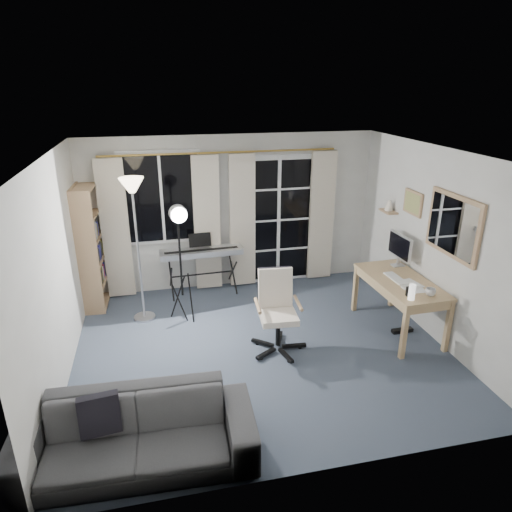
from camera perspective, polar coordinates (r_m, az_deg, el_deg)
The scene contains 17 objects.
floor at distance 5.85m, azimuth 0.55°, elevation -11.42°, with size 4.50×4.00×0.02m, color #384352.
window at distance 6.96m, azimuth -11.72°, elevation 7.10°, with size 1.20×0.08×1.40m.
french_door at distance 7.34m, azimuth 2.76°, elevation 4.39°, with size 1.32×0.09×2.11m.
curtains at distance 7.05m, azimuth -4.02°, elevation 4.25°, with size 3.60×0.07×2.13m.
bookshelf at distance 7.00m, azimuth -20.05°, elevation 0.77°, with size 0.33×0.85×1.80m.
torchiere_lamp at distance 6.09m, azimuth -15.03°, elevation 5.84°, with size 0.32×0.32×1.99m.
keyboard_piano at distance 6.97m, azimuth -6.84°, elevation 0.37°, with size 1.26×0.64×0.90m.
studio_light at distance 5.95m, azimuth -9.61°, elevation 3.48°, with size 0.33×0.34×1.70m.
office_chair at distance 5.60m, azimuth 2.58°, elevation -5.89°, with size 0.68×0.70×1.01m.
desk at distance 6.23m, azimuth 17.60°, elevation -3.60°, with size 0.72×1.37×0.72m.
monitor at distance 6.55m, azimuth 17.53°, elevation 1.06°, with size 0.18×0.52×0.45m.
desk_clutter at distance 6.05m, azimuth 18.10°, elevation -5.10°, with size 0.41×0.83×0.92m.
mug at distance 5.84m, azimuth 21.00°, elevation -4.13°, with size 0.12×0.09×0.12m, color silver.
wall_mirror at distance 5.79m, azimuth 23.43°, elevation 3.47°, with size 0.04×0.94×0.74m.
framed_print at distance 6.50m, azimuth 19.04°, elevation 6.31°, with size 0.03×0.42×0.32m.
wall_shelf at distance 6.93m, azimuth 16.27°, elevation 5.84°, with size 0.16×0.30×0.18m.
sofa at distance 4.26m, azimuth -14.96°, elevation -19.71°, with size 2.07×0.69×0.80m.
Camera 1 is at (-1.14, -4.80, 3.13)m, focal length 32.00 mm.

